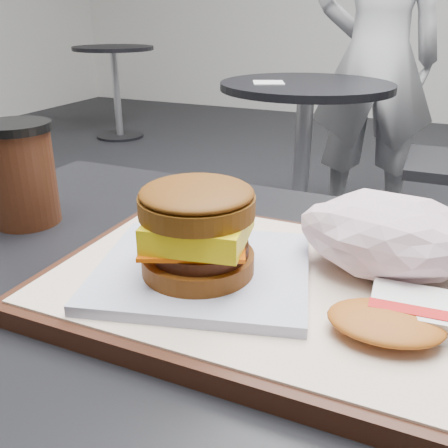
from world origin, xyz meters
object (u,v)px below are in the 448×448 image
hash_brown (411,317)px  coffee_cup (21,174)px  customer_table (209,429)px  serving_tray (257,284)px  breakfast_sandwich (199,239)px  patron (376,59)px  crumpled_wrapper (388,235)px  neighbor_table (304,131)px

hash_brown → coffee_cup: coffee_cup is taller
customer_table → coffee_cup: (-0.27, 0.05, 0.25)m
coffee_cup → serving_tray: bearing=-8.1°
hash_brown → breakfast_sandwich: bearing=178.4°
coffee_cup → patron: (0.12, 2.10, -0.03)m
crumpled_wrapper → coffee_cup: bearing=-178.2°
breakfast_sandwich → hash_brown: (0.18, -0.01, -0.03)m
breakfast_sandwich → patron: 2.18m
hash_brown → customer_table: bearing=171.0°
breakfast_sandwich → neighbor_table: size_ratio=0.30×
serving_tray → neighbor_table: serving_tray is taller
crumpled_wrapper → coffee_cup: (-0.43, -0.01, 0.01)m
hash_brown → coffee_cup: size_ratio=0.98×
neighbor_table → patron: (0.19, 0.50, 0.26)m
breakfast_sandwich → neighbor_table: breakfast_sandwich is taller
customer_table → crumpled_wrapper: crumpled_wrapper is taller
breakfast_sandwich → coffee_cup: bearing=165.0°
neighbor_table → hash_brown: bearing=-72.3°
serving_tray → crumpled_wrapper: 0.13m
serving_tray → crumpled_wrapper: (0.11, 0.06, 0.04)m
hash_brown → patron: size_ratio=0.08×
customer_table → crumpled_wrapper: size_ratio=5.08×
coffee_cup → patron: size_ratio=0.08×
customer_table → coffee_cup: 0.37m
neighbor_table → patron: patron is taller
neighbor_table → patron: 0.59m
customer_table → serving_tray: bearing=5.1°
coffee_cup → neighbor_table: 1.63m
serving_tray → breakfast_sandwich: 0.07m
customer_table → crumpled_wrapper: bearing=22.5°
hash_brown → crumpled_wrapper: crumpled_wrapper is taller
hash_brown → coffee_cup: bearing=170.2°
customer_table → coffee_cup: size_ratio=6.40×
patron → coffee_cup: bearing=71.6°
coffee_cup → patron: bearing=86.8°
breakfast_sandwich → coffee_cup: (-0.28, 0.07, 0.00)m
crumpled_wrapper → coffee_cup: coffee_cup is taller
hash_brown → neighbor_table: 1.78m
crumpled_wrapper → neighbor_table: 1.69m
patron → hash_brown: bearing=83.7°
patron → neighbor_table: bearing=53.5°
customer_table → breakfast_sandwich: bearing=-78.2°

